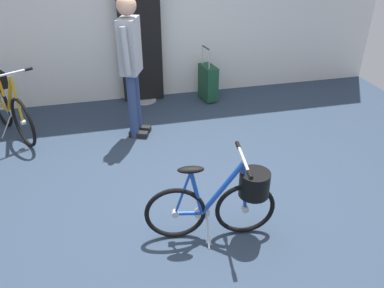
# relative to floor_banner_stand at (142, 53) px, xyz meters

# --- Properties ---
(ground_plane) EXTENTS (7.34, 7.34, 0.00)m
(ground_plane) POSITION_rel_floor_banner_stand_xyz_m (0.18, -2.52, -0.75)
(ground_plane) COLOR #2D3D51
(floor_banner_stand) EXTENTS (0.60, 0.36, 1.67)m
(floor_banner_stand) POSITION_rel_floor_banner_stand_xyz_m (0.00, 0.00, 0.00)
(floor_banner_stand) COLOR #B7B7BC
(floor_banner_stand) RESTS_ON ground_plane
(folding_bike_foreground) EXTENTS (1.13, 0.53, 0.80)m
(folding_bike_foreground) POSITION_rel_floor_banner_stand_xyz_m (0.31, -3.07, -0.36)
(folding_bike_foreground) COLOR black
(folding_bike_foreground) RESTS_ON ground_plane
(display_bike_left) EXTENTS (0.74, 1.19, 0.94)m
(display_bike_left) POSITION_rel_floor_banner_stand_xyz_m (-1.80, -0.63, -0.32)
(display_bike_left) COLOR black
(display_bike_left) RESTS_ON ground_plane
(visitor_near_wall) EXTENTS (0.36, 0.50, 1.73)m
(visitor_near_wall) POSITION_rel_floor_banner_stand_xyz_m (-0.24, -1.03, 0.25)
(visitor_near_wall) COLOR navy
(visitor_near_wall) RESTS_ON ground_plane
(rolling_suitcase) EXTENTS (0.24, 0.39, 0.83)m
(rolling_suitcase) POSITION_rel_floor_banner_stand_xyz_m (0.96, -0.19, -0.46)
(rolling_suitcase) COLOR #19472D
(rolling_suitcase) RESTS_ON ground_plane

